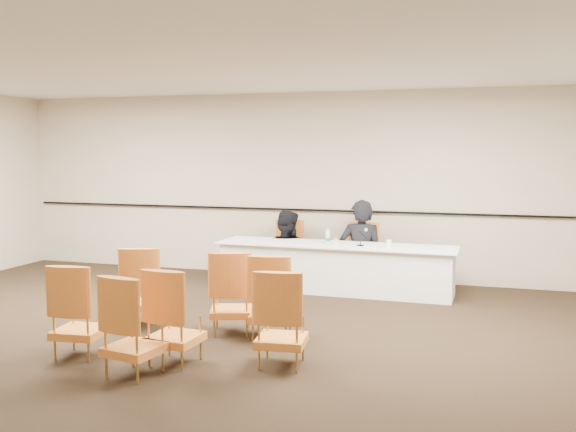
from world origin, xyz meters
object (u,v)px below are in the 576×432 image
Objects in this scene: panelist_main_chair at (361,255)px; drinking_glass at (336,242)px; panelist_second at (286,261)px; aud_chair_front_right at (272,296)px; panelist_second_chair at (286,251)px; aud_chair_extra at (134,325)px; aud_chair_front_left at (143,286)px; panel_table at (335,268)px; aud_chair_back_left at (80,310)px; water_bottle at (328,236)px; aud_chair_back_mid at (175,316)px; microphone at (360,237)px; aud_chair_back_right at (282,317)px; panelist_main at (361,260)px; coffee_cup at (389,244)px; aud_chair_front_mid at (231,292)px.

drinking_glass is (-0.25, -0.65, 0.28)m from panelist_main_chair.
panelist_second reaches higher than aud_chair_front_right.
panelist_second_chair is 4.55m from aud_chair_extra.
aud_chair_front_left is at bearing 167.66° from aud_chair_front_right.
panel_table is 3.68× the size of aud_chair_back_left.
water_bottle is (-0.12, -0.01, 0.47)m from panel_table.
drinking_glass is 0.11× the size of aud_chair_back_mid.
microphone is (1.32, -0.64, 0.51)m from panelist_second.
aud_chair_front_left is 1.00× the size of aud_chair_back_left.
panelist_second is at bearing 56.29° from aud_chair_front_left.
aud_chair_back_right is (1.18, -3.90, 0.16)m from panelist_second.
panelist_main is at bearing 84.12° from aud_chair_extra.
aud_chair_back_right is at bearing -84.80° from panel_table.
panel_table is at bearing -116.89° from panelist_main_chair.
aud_chair_front_mid is at bearing -122.00° from coffee_cup.
aud_chair_extra is at bearing -102.53° from panel_table.
aud_chair_front_left is (-2.04, -2.99, 0.00)m from panelist_main_chair.
panelist_main_chair and aud_chair_front_left have the same top height.
aud_chair_back_left is (-1.78, -3.67, 0.12)m from panel_table.
panelist_main is at bearing -0.00° from panelist_second_chair.
drinking_glass is 0.11× the size of aud_chair_front_right.
coffee_cup is at bearing 16.62° from microphone.
aud_chair_back_mid is (0.17, -4.14, 0.00)m from panelist_second_chair.
panelist_second is at bearing 145.85° from water_bottle.
panelist_second is 4.31m from aud_chair_back_left.
panelist_second_chair is at bearing 180.00° from panelist_main_chair.
panelist_second_chair is 3.18m from aud_chair_front_right.
panelist_main_chair is at bearing 180.00° from panelist_main.
coffee_cup is 2.74m from aud_chair_front_mid.
water_bottle is at bearing 154.69° from panelist_second.
panel_table is 3.68× the size of aud_chair_extra.
aud_chair_front_mid reaches higher than panel_table.
coffee_cup reaches higher than panel_table.
aud_chair_back_right is (-0.04, -3.87, 0.08)m from panelist_main.
microphone is at bearing 4.80° from drinking_glass.
aud_chair_back_right is (1.18, -3.90, 0.00)m from panelist_second_chair.
aud_chair_front_right is (0.80, -3.08, 0.16)m from panelist_second.
panel_table is 35.00× the size of drinking_glass.
aud_chair_back_right is (0.88, -0.89, 0.00)m from aud_chair_front_mid.
aud_chair_back_right is at bearing -67.94° from microphone.
microphone is (0.38, -0.09, 0.48)m from panel_table.
panelist_second is at bearing 99.12° from aud_chair_extra.
microphone is 4.15m from aud_chair_extra.
coffee_cup is at bearing -20.85° from panelist_second_chair.
aud_chair_front_right is (1.62, -0.06, 0.00)m from aud_chair_front_left.
aud_chair_front_mid is at bearing 87.94° from aud_chair_back_mid.
panelist_second_chair is 1.00× the size of aud_chair_back_left.
panelist_second is 1.92m from coffee_cup.
panel_table is at bearing 76.84° from aud_chair_front_right.
aud_chair_extra is at bearing 68.64° from panelist_main.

